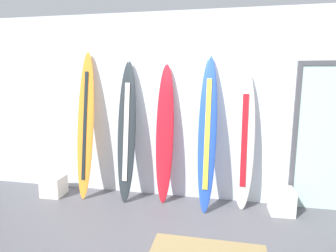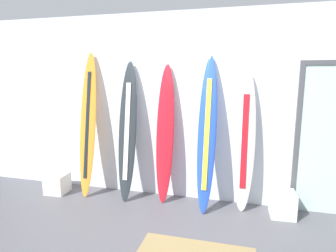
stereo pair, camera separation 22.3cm
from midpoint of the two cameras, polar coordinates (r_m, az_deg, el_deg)
ground at (r=3.59m, az=1.52°, el=-21.98°), size 8.00×8.00×0.04m
wall_back at (r=4.34m, az=5.54°, el=3.67°), size 7.20×0.20×2.80m
surfboard_sunset at (r=4.56m, az=-14.50°, el=-0.03°), size 0.29×0.43×2.25m
surfboard_charcoal at (r=4.29m, az=-6.69°, el=-1.29°), size 0.28×0.41×2.11m
surfboard_crimson at (r=4.18m, az=0.92°, el=-1.69°), size 0.28×0.34×2.06m
surfboard_cobalt at (r=3.98m, az=9.45°, el=-1.83°), size 0.26×0.53×2.17m
surfboard_ivory at (r=4.08m, az=16.66°, el=-3.17°), size 0.29×0.29×1.98m
display_block_left at (r=4.30m, az=23.50°, el=-14.21°), size 0.33×0.33×0.35m
display_block_center at (r=4.99m, az=-20.20°, el=-10.79°), size 0.33×0.33×0.31m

